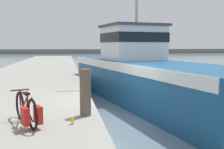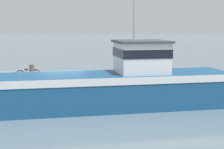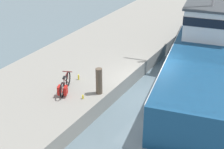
{
  "view_description": "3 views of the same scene",
  "coord_description": "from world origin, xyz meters",
  "px_view_note": "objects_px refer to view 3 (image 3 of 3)",
  "views": [
    {
      "loc": [
        -1.83,
        -9.29,
        2.57
      ],
      "look_at": [
        -0.11,
        1.26,
        1.46
      ],
      "focal_mm": 45.0,
      "sensor_mm": 36.0,
      "label": 1
    },
    {
      "loc": [
        19.96,
        2.93,
        4.41
      ],
      "look_at": [
        0.41,
        2.9,
        1.6
      ],
      "focal_mm": 55.0,
      "sensor_mm": 36.0,
      "label": 2
    },
    {
      "loc": [
        5.79,
        -13.23,
        8.48
      ],
      "look_at": [
        -1.47,
        -0.82,
        1.07
      ],
      "focal_mm": 55.0,
      "sensor_mm": 36.0,
      "label": 3
    }
  ],
  "objects_px": {
    "fishing_boat_main": "(206,52)",
    "water_bottle_by_bike": "(83,97)",
    "water_bottle_on_curb": "(79,77)",
    "mooring_post": "(99,81)",
    "bicycle_touring": "(64,86)"
  },
  "relations": [
    {
      "from": "bicycle_touring",
      "to": "water_bottle_by_bike",
      "type": "xyz_separation_m",
      "value": [
        1.0,
        -0.03,
        -0.26
      ]
    },
    {
      "from": "water_bottle_by_bike",
      "to": "fishing_boat_main",
      "type": "bearing_deg",
      "value": 62.52
    },
    {
      "from": "fishing_boat_main",
      "to": "mooring_post",
      "type": "height_order",
      "value": "fishing_boat_main"
    },
    {
      "from": "mooring_post",
      "to": "water_bottle_on_curb",
      "type": "bearing_deg",
      "value": 158.79
    },
    {
      "from": "mooring_post",
      "to": "water_bottle_on_curb",
      "type": "relative_size",
      "value": 4.97
    },
    {
      "from": "fishing_boat_main",
      "to": "bicycle_touring",
      "type": "xyz_separation_m",
      "value": [
        -4.38,
        -6.47,
        -0.17
      ]
    },
    {
      "from": "fishing_boat_main",
      "to": "water_bottle_on_curb",
      "type": "distance_m",
      "value": 6.88
    },
    {
      "from": "mooring_post",
      "to": "water_bottle_by_bike",
      "type": "relative_size",
      "value": 6.71
    },
    {
      "from": "bicycle_touring",
      "to": "water_bottle_on_curb",
      "type": "height_order",
      "value": "bicycle_touring"
    },
    {
      "from": "bicycle_touring",
      "to": "water_bottle_by_bike",
      "type": "bearing_deg",
      "value": -24.06
    },
    {
      "from": "fishing_boat_main",
      "to": "water_bottle_by_bike",
      "type": "relative_size",
      "value": 85.1
    },
    {
      "from": "mooring_post",
      "to": "water_bottle_on_curb",
      "type": "distance_m",
      "value": 1.72
    },
    {
      "from": "mooring_post",
      "to": "water_bottle_on_curb",
      "type": "xyz_separation_m",
      "value": [
        -1.54,
        0.6,
        -0.48
      ]
    },
    {
      "from": "water_bottle_by_bike",
      "to": "water_bottle_on_curb",
      "type": "xyz_separation_m",
      "value": [
        -1.19,
        1.36,
        0.03
      ]
    },
    {
      "from": "fishing_boat_main",
      "to": "bicycle_touring",
      "type": "bearing_deg",
      "value": -135.76
    }
  ]
}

